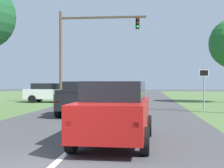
# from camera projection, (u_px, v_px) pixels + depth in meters

# --- Properties ---
(ground_plane) EXTENTS (120.00, 120.00, 0.00)m
(ground_plane) POSITION_uv_depth(u_px,v_px,m) (108.00, 115.00, 18.20)
(ground_plane) COLOR #424244
(lane_centre_stripe) EXTENTS (0.16, 40.70, 0.01)m
(lane_centre_stripe) POSITION_uv_depth(u_px,v_px,m) (53.00, 165.00, 7.26)
(lane_centre_stripe) COLOR white
(lane_centre_stripe) RESTS_ON ground_plane
(red_suv_near) EXTENTS (2.26, 4.77, 1.87)m
(red_suv_near) POSITION_uv_depth(u_px,v_px,m) (115.00, 110.00, 9.90)
(red_suv_near) COLOR #9E1411
(red_suv_near) RESTS_ON ground_plane
(pickup_truck_lead) EXTENTS (2.40, 4.90, 1.87)m
(pickup_truck_lead) POSITION_uv_depth(u_px,v_px,m) (82.00, 98.00, 18.27)
(pickup_truck_lead) COLOR black
(pickup_truck_lead) RESTS_ON ground_plane
(traffic_light) EXTENTS (7.37, 0.40, 7.85)m
(traffic_light) POSITION_uv_depth(u_px,v_px,m) (82.00, 43.00, 27.73)
(traffic_light) COLOR brown
(traffic_light) RESTS_ON ground_plane
(keep_moving_sign) EXTENTS (0.60, 0.09, 2.78)m
(keep_moving_sign) POSITION_uv_depth(u_px,v_px,m) (204.00, 83.00, 21.39)
(keep_moving_sign) COLOR gray
(keep_moving_sign) RESTS_ON ground_plane
(crossing_suv_far) EXTENTS (4.55, 2.23, 1.71)m
(crossing_suv_far) POSITION_uv_depth(u_px,v_px,m) (50.00, 92.00, 29.31)
(crossing_suv_far) COLOR silver
(crossing_suv_far) RESTS_ON ground_plane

